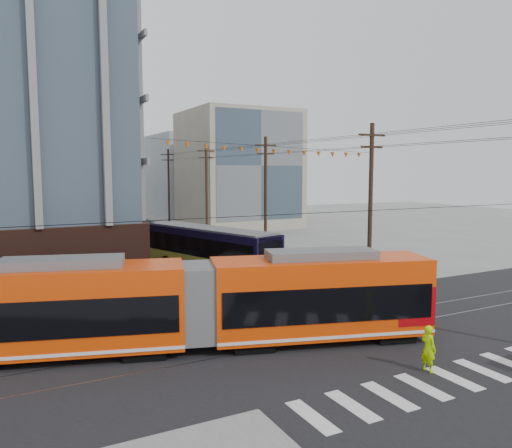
{
  "coord_description": "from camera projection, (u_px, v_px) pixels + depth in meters",
  "views": [
    {
      "loc": [
        -14.15,
        -15.57,
        7.78
      ],
      "look_at": [
        -0.61,
        10.45,
        4.66
      ],
      "focal_mm": 35.0,
      "sensor_mm": 36.0,
      "label": 1
    }
  ],
  "objects": [
    {
      "name": "parked_car_silver",
      "position": [
        146.0,
        283.0,
        31.52
      ],
      "size": [
        2.13,
        4.44,
        1.4
      ],
      "primitive_type": "imported",
      "rotation": [
        0.0,
        0.0,
        2.99
      ],
      "color": "#9FA0A8",
      "rests_on": "ground"
    },
    {
      "name": "parked_car_grey",
      "position": [
        126.0,
        262.0,
        39.65
      ],
      "size": [
        3.41,
        4.72,
        1.19
      ],
      "primitive_type": "imported",
      "rotation": [
        0.0,
        0.0,
        2.77
      ],
      "color": "slate",
      "rests_on": "ground"
    },
    {
      "name": "bg_bldg_ne_near",
      "position": [
        238.0,
        170.0,
        69.89
      ],
      "size": [
        14.0,
        14.0,
        16.0
      ],
      "primitive_type": "cube",
      "color": "gray",
      "rests_on": "ground"
    },
    {
      "name": "jersey_barrier",
      "position": [
        349.0,
        273.0,
        36.22
      ],
      "size": [
        1.67,
        4.19,
        0.82
      ],
      "primitive_type": "cube",
      "rotation": [
        0.0,
        0.0,
        -0.19
      ],
      "color": "slate",
      "rests_on": "ground"
    },
    {
      "name": "bg_bldg_ne_far",
      "position": [
        200.0,
        176.0,
        88.56
      ],
      "size": [
        16.0,
        16.0,
        14.0
      ],
      "primitive_type": "cube",
      "color": "#8C99A5",
      "rests_on": "ground"
    },
    {
      "name": "pedestrian",
      "position": [
        428.0,
        348.0,
        19.35
      ],
      "size": [
        0.47,
        0.69,
        1.85
      ],
      "primitive_type": "imported",
      "rotation": [
        0.0,
        0.0,
        1.61
      ],
      "color": "#ABE802",
      "rests_on": "ground"
    },
    {
      "name": "utility_pole_far",
      "position": [
        169.0,
        187.0,
        73.78
      ],
      "size": [
        0.3,
        0.3,
        11.0
      ],
      "primitive_type": "cylinder",
      "color": "black",
      "rests_on": "ground"
    },
    {
      "name": "city_bus",
      "position": [
        209.0,
        250.0,
        37.94
      ],
      "size": [
        6.6,
        13.02,
        3.62
      ],
      "primitive_type": null,
      "rotation": [
        0.0,
        0.0,
        0.31
      ],
      "color": "black",
      "rests_on": "ground"
    },
    {
      "name": "parked_car_white",
      "position": [
        137.0,
        274.0,
        34.79
      ],
      "size": [
        2.97,
        4.63,
        1.25
      ],
      "primitive_type": "imported",
      "rotation": [
        0.0,
        0.0,
        2.83
      ],
      "color": "beige",
      "rests_on": "ground"
    },
    {
      "name": "streetcar",
      "position": [
        198.0,
        303.0,
        21.78
      ],
      "size": [
        20.98,
        8.88,
        4.05
      ],
      "primitive_type": null,
      "rotation": [
        0.0,
        0.0,
        -0.29
      ],
      "color": "#DA3905",
      "rests_on": "ground"
    },
    {
      "name": "ground",
      "position": [
        383.0,
        356.0,
        21.05
      ],
      "size": [
        160.0,
        160.0,
        0.0
      ],
      "primitive_type": "plane",
      "color": "slate"
    }
  ]
}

